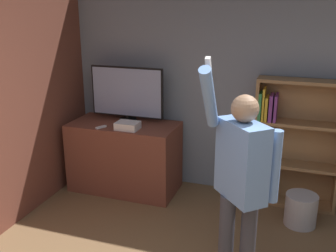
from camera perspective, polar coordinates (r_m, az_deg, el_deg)
wall_back at (r=4.87m, az=9.29°, el=5.65°), size 6.10×0.06×2.70m
wall_side_brick at (r=4.39m, az=-22.46°, el=3.21°), size 0.06×4.58×2.70m
tv_ledge at (r=5.09m, az=-6.28°, el=-4.41°), size 1.35×0.68×0.88m
television at (r=4.96m, az=-5.97°, el=4.71°), size 0.95×0.22×0.69m
game_console at (r=4.71m, az=-5.87°, el=0.05°), size 0.27×0.21×0.09m
remote_loose at (r=4.81m, az=-9.71°, el=-0.16°), size 0.10×0.14×0.02m
bookshelf at (r=4.81m, az=17.03°, el=-2.65°), size 0.98×0.28×1.52m
person at (r=3.17m, az=10.50°, el=-7.24°), size 0.59×0.56×1.98m
waste_bin at (r=4.61m, az=18.71°, el=-11.44°), size 0.34×0.34×0.35m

